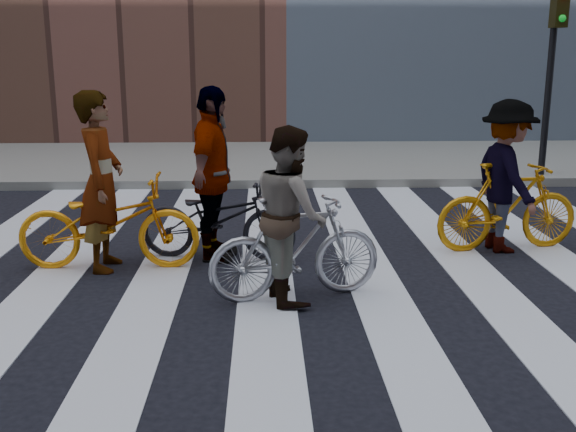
{
  "coord_description": "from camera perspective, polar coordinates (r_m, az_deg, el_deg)",
  "views": [
    {
      "loc": [
        -0.57,
        -6.3,
        2.29
      ],
      "look_at": [
        -0.32,
        0.3,
        0.67
      ],
      "focal_mm": 42.0,
      "sensor_mm": 36.0,
      "label": 1
    }
  ],
  "objects": [
    {
      "name": "ground",
      "position": [
        6.73,
        2.87,
        -6.14
      ],
      "size": [
        100.0,
        100.0,
        0.0
      ],
      "primitive_type": "plane",
      "color": "black",
      "rests_on": "ground"
    },
    {
      "name": "sidewalk_far",
      "position": [
        13.99,
        0.23,
        4.66
      ],
      "size": [
        100.0,
        5.0,
        0.15
      ],
      "primitive_type": "cube",
      "color": "slate",
      "rests_on": "ground"
    },
    {
      "name": "zebra_crosswalk",
      "position": [
        6.73,
        2.87,
        -6.1
      ],
      "size": [
        8.25,
        10.0,
        0.01
      ],
      "color": "silver",
      "rests_on": "ground"
    },
    {
      "name": "traffic_signal",
      "position": [
        12.64,
        21.57,
        12.79
      ],
      "size": [
        0.22,
        0.42,
        3.33
      ],
      "color": "black",
      "rests_on": "ground"
    },
    {
      "name": "bike_yellow_left",
      "position": [
        7.45,
        -14.95,
        -0.55
      ],
      "size": [
        1.93,
        0.68,
        1.01
      ],
      "primitive_type": "imported",
      "rotation": [
        0.0,
        0.0,
        1.57
      ],
      "color": "orange",
      "rests_on": "ground"
    },
    {
      "name": "bike_silver_mid",
      "position": [
        6.32,
        0.65,
        -2.68
      ],
      "size": [
        1.73,
        0.84,
        1.0
      ],
      "primitive_type": "imported",
      "rotation": [
        0.0,
        0.0,
        1.8
      ],
      "color": "#A6A7B0",
      "rests_on": "ground"
    },
    {
      "name": "bike_yellow_right",
      "position": [
        8.28,
        18.14,
        0.75
      ],
      "size": [
        1.8,
        0.74,
        1.05
      ],
      "primitive_type": "imported",
      "rotation": [
        0.0,
        0.0,
        1.71
      ],
      "color": "orange",
      "rests_on": "ground"
    },
    {
      "name": "bike_dark_rear",
      "position": [
        7.58,
        -5.94,
        -0.25
      ],
      "size": [
        1.84,
        0.89,
        0.93
      ],
      "primitive_type": "imported",
      "rotation": [
        0.0,
        0.0,
        1.41
      ],
      "color": "black",
      "rests_on": "ground"
    },
    {
      "name": "rider_left",
      "position": [
        7.37,
        -15.54,
        2.82
      ],
      "size": [
        0.46,
        0.7,
        1.91
      ],
      "primitive_type": "imported",
      "rotation": [
        0.0,
        0.0,
        1.57
      ],
      "color": "slate",
      "rests_on": "ground"
    },
    {
      "name": "rider_mid",
      "position": [
        6.24,
        0.2,
        0.16
      ],
      "size": [
        0.79,
        0.92,
        1.65
      ],
      "primitive_type": "imported",
      "rotation": [
        0.0,
        0.0,
        1.8
      ],
      "color": "slate",
      "rests_on": "ground"
    },
    {
      "name": "rider_right",
      "position": [
        8.19,
        17.99,
        3.2
      ],
      "size": [
        0.81,
        1.22,
        1.77
      ],
      "primitive_type": "imported",
      "rotation": [
        0.0,
        0.0,
        1.71
      ],
      "color": "slate",
      "rests_on": "ground"
    },
    {
      "name": "rider_rear",
      "position": [
        7.48,
        -6.42,
        3.5
      ],
      "size": [
        0.65,
        1.2,
        1.94
      ],
      "primitive_type": "imported",
      "rotation": [
        0.0,
        0.0,
        1.41
      ],
      "color": "slate",
      "rests_on": "ground"
    }
  ]
}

